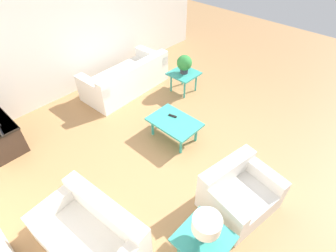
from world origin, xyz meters
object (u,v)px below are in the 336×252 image
(loveseat, at_px, (92,235))
(side_table_lamp, at_px, (204,240))
(potted_plant, at_px, (184,63))
(side_table_plant, at_px, (184,75))
(sofa, at_px, (127,79))
(coffee_table, at_px, (174,123))
(armchair, at_px, (238,193))
(table_lamp, at_px, (207,225))

(loveseat, bearing_deg, side_table_lamp, 32.18)
(potted_plant, bearing_deg, side_table_plant, 123.69)
(side_table_plant, xyz_separation_m, potted_plant, (0.00, -0.00, 0.29))
(sofa, distance_m, coffee_table, 1.96)
(side_table_plant, xyz_separation_m, side_table_lamp, (-2.62, 2.72, 0.00))
(potted_plant, bearing_deg, loveseat, 113.38)
(coffee_table, distance_m, side_table_plant, 1.61)
(armchair, height_order, coffee_table, armchair)
(side_table_plant, height_order, table_lamp, table_lamp)
(loveseat, bearing_deg, armchair, 55.19)
(armchair, xyz_separation_m, potted_plant, (2.54, -1.78, 0.43))
(sofa, xyz_separation_m, table_lamp, (-3.61, 1.86, 0.49))
(armchair, xyz_separation_m, loveseat, (1.00, 1.78, -0.01))
(armchair, relative_size, potted_plant, 2.62)
(coffee_table, height_order, side_table_plant, side_table_plant)
(table_lamp, bearing_deg, loveseat, 37.63)
(potted_plant, bearing_deg, coffee_table, 124.26)
(coffee_table, relative_size, side_table_lamp, 1.54)
(side_table_lamp, bearing_deg, side_table_plant, -46.02)
(side_table_plant, bearing_deg, coffee_table, 124.26)
(sofa, relative_size, coffee_table, 2.22)
(coffee_table, relative_size, table_lamp, 2.22)
(coffee_table, distance_m, table_lamp, 2.25)
(side_table_lamp, xyz_separation_m, potted_plant, (2.62, -2.72, 0.29))
(loveseat, xyz_separation_m, coffee_table, (0.63, -2.22, 0.08))
(side_table_lamp, bearing_deg, potted_plant, -46.02)
(armchair, bearing_deg, coffee_table, 84.39)
(coffee_table, bearing_deg, side_table_plant, -55.74)
(sofa, bearing_deg, table_lamp, 60.02)
(loveseat, height_order, side_table_plant, loveseat)
(table_lamp, bearing_deg, side_table_lamp, -45.00)
(sofa, height_order, side_table_plant, sofa)
(table_lamp, bearing_deg, armchair, -84.70)
(coffee_table, xyz_separation_m, potted_plant, (0.91, -1.33, 0.35))
(loveseat, relative_size, side_table_lamp, 2.40)
(loveseat, height_order, table_lamp, table_lamp)
(sofa, xyz_separation_m, armchair, (-3.53, 0.92, -0.00))
(coffee_table, relative_size, potted_plant, 2.19)
(sofa, relative_size, table_lamp, 4.93)
(sofa, xyz_separation_m, side_table_plant, (-0.99, -0.86, 0.13))
(coffee_table, height_order, potted_plant, potted_plant)
(sofa, distance_m, potted_plant, 1.38)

